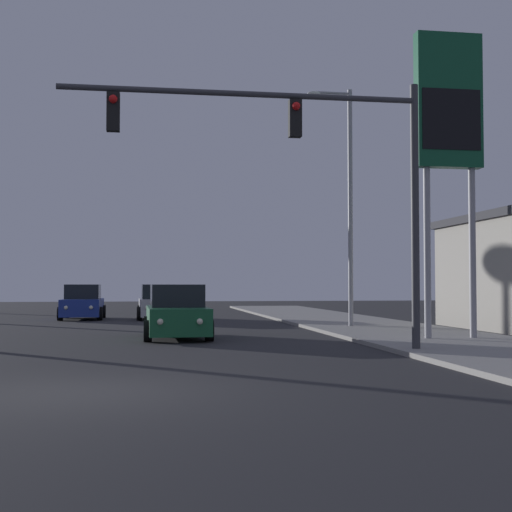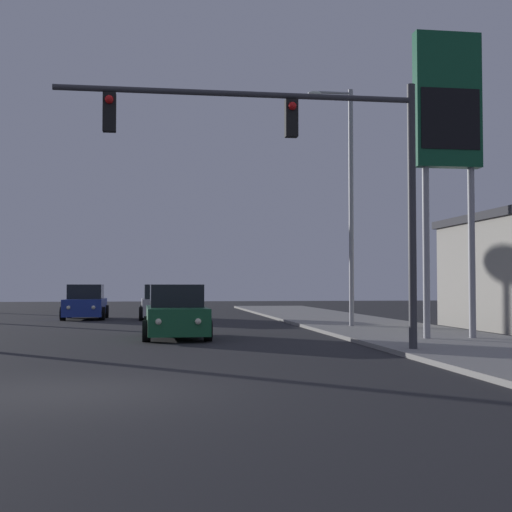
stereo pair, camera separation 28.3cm
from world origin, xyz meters
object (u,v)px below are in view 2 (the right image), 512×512
traffic_light_mast (309,155)px  street_lamp (348,194)px  car_blue (86,303)px  gas_station_sign (448,117)px  car_silver (161,303)px  car_green (176,314)px

traffic_light_mast → street_lamp: bearing=69.4°
car_blue → traffic_light_mast: (7.00, -18.80, 4.04)m
traffic_light_mast → gas_station_sign: bearing=32.7°
car_silver → street_lamp: size_ratio=0.48×
street_lamp → gas_station_sign: same height
car_green → gas_station_sign: gas_station_sign is taller
traffic_light_mast → street_lamp: street_lamp is taller
car_silver → street_lamp: 12.01m
car_silver → traffic_light_mast: (3.37, -18.24, 4.04)m
car_silver → car_green: 12.43m
car_blue → car_silver: same height
car_blue → car_silver: (3.63, -0.56, 0.00)m
traffic_light_mast → gas_station_sign: size_ratio=0.97×
car_green → traffic_light_mast: (3.00, -5.81, 4.04)m
street_lamp → gas_station_sign: 6.64m
car_blue → car_green: same height
car_green → car_blue: bearing=-74.1°
car_blue → car_green: 13.59m
car_green → traffic_light_mast: 7.69m
gas_station_sign → street_lamp: bearing=101.5°
gas_station_sign → car_silver: bearing=118.5°
car_green → street_lamp: street_lamp is taller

